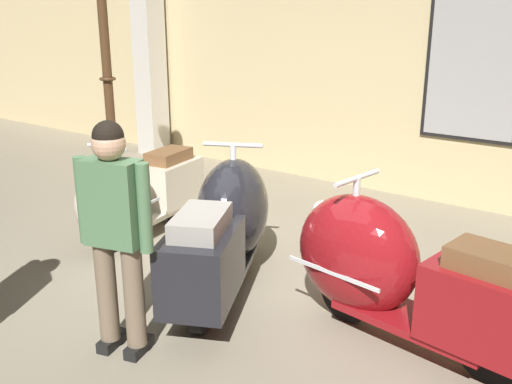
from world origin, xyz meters
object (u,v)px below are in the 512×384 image
Objects in this scene: scooter_1 at (225,226)px; scooter_2 at (393,271)px; scooter_0 at (133,195)px; visitor_0 at (115,225)px; lamppost at (106,56)px.

scooter_1 is 1.01× the size of scooter_2.
scooter_1 reaches higher than scooter_2.
scooter_2 is at bearing 77.40° from scooter_0.
scooter_2 is 1.85m from visitor_0.
visitor_0 is (-1.35, -1.21, 0.40)m from scooter_2.
visitor_0 reaches higher than scooter_0.
scooter_2 is 4.35m from lamppost.
scooter_2 is at bearing -114.27° from scooter_1.
scooter_0 is 1.10× the size of visitor_0.
scooter_0 is 2.04m from visitor_0.
visitor_0 reaches higher than scooter_2.
scooter_1 is at bearing -11.67° from visitor_0.
lamppost reaches higher than scooter_0.
lamppost is (-2.63, 1.08, 1.16)m from scooter_1.
scooter_1 is 1.21× the size of visitor_0.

